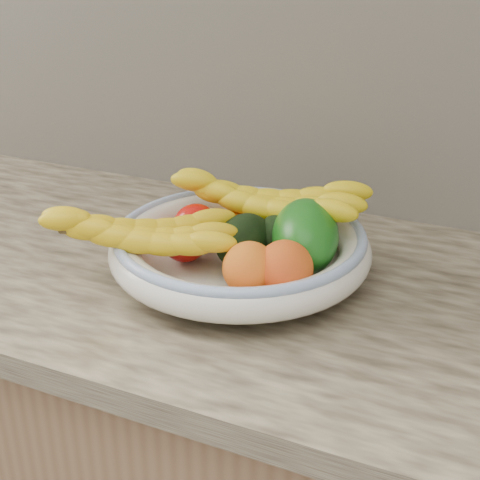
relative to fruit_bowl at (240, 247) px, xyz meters
name	(u,v)px	position (x,y,z in m)	size (l,w,h in m)	color
kitchen_counter	(246,480)	(0.00, 0.03, -0.48)	(2.44, 0.66, 1.40)	brown
fruit_bowl	(240,247)	(0.00, 0.00, 0.00)	(0.39, 0.39, 0.08)	silver
clementine_back_left	(238,219)	(-0.04, 0.08, 0.01)	(0.05, 0.05, 0.04)	orange
clementine_back_right	(273,221)	(0.01, 0.10, 0.01)	(0.06, 0.06, 0.05)	#EB4E04
clementine_back_mid	(255,223)	(-0.01, 0.08, 0.01)	(0.05, 0.05, 0.05)	orange
clementine_extra	(245,229)	(-0.01, 0.05, 0.01)	(0.05, 0.05, 0.04)	#F26005
tomato_left	(196,224)	(-0.08, 0.02, 0.01)	(0.07, 0.07, 0.06)	#C20C07
tomato_near_left	(185,241)	(-0.07, -0.04, 0.01)	(0.07, 0.07, 0.06)	#B20B09
avocado_center	(243,240)	(0.01, -0.01, 0.02)	(0.08, 0.11, 0.08)	black
avocado_right	(281,233)	(0.05, 0.04, 0.02)	(0.07, 0.09, 0.07)	black
green_mango	(305,236)	(0.09, 0.02, 0.03)	(0.10, 0.15, 0.11)	#115610
peach_front	(249,268)	(0.05, -0.09, 0.02)	(0.07, 0.07, 0.07)	orange
peach_right	(285,268)	(0.10, -0.07, 0.02)	(0.08, 0.08, 0.08)	orange
banana_bunch_back	(265,207)	(0.01, 0.07, 0.04)	(0.33, 0.12, 0.09)	yellow
banana_bunch_front	(140,239)	(-0.11, -0.10, 0.03)	(0.29, 0.11, 0.08)	yellow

